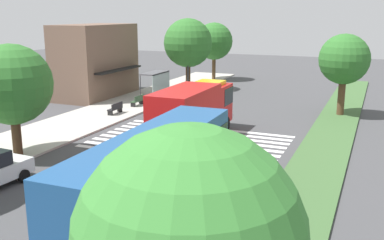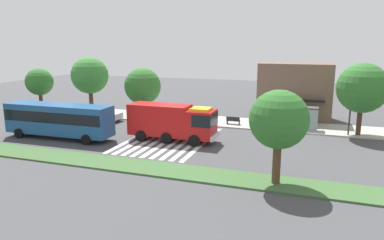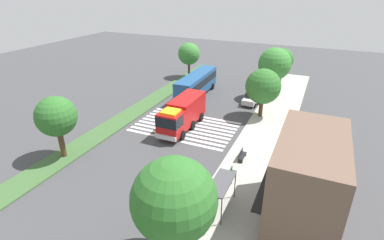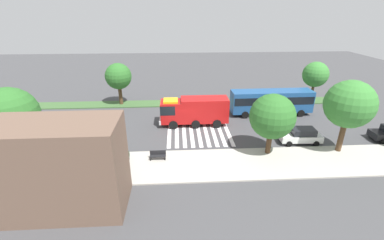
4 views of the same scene
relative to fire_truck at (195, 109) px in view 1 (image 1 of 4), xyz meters
name	(u,v)px [view 1 (image 1 of 4)]	position (x,y,z in m)	size (l,w,h in m)	color
ground_plane	(197,136)	(0.69, 0.14, -2.02)	(120.00, 120.00, 0.00)	#424244
sidewalk	(79,122)	(0.69, 9.78, -1.95)	(60.00, 5.60, 0.14)	#ADA89E
median_strip	(324,150)	(0.69, -8.21, -1.95)	(60.00, 3.00, 0.14)	#3D6033
crosswalk	(189,141)	(-0.59, 0.14, -2.01)	(7.65, 12.32, 0.01)	silver
fire_truck	(195,109)	(0.00, 0.00, 0.00)	(8.84, 2.89, 3.59)	#B71414
transit_bus	(154,169)	(-11.35, -2.94, 0.06)	(11.44, 3.00, 3.49)	navy
bus_stop_shelter	(158,80)	(11.62, 8.62, -0.13)	(3.50, 1.40, 2.46)	#4C4C51
bench_near_shelter	(138,100)	(7.62, 8.59, -1.43)	(1.60, 0.50, 0.90)	#2D472D
bench_west_of_shelter	(116,108)	(4.01, 8.59, -1.43)	(1.60, 0.50, 0.90)	black
street_lamp	(188,60)	(16.45, 7.58, 1.38)	(0.36, 0.36, 5.44)	#2D2D30
storefront_building	(96,61)	(10.46, 14.81, 1.50)	(8.93, 5.26, 7.04)	brown
sidewalk_tree_center	(12,85)	(-7.40, 7.98, 2.21)	(4.53, 4.53, 6.37)	#47301E
sidewalk_tree_east	(188,43)	(17.41, 7.98, 3.00)	(5.09, 5.09, 7.45)	#47301E
sidewalk_tree_far_east	(214,41)	(25.39, 7.98, 2.72)	(4.47, 4.47, 6.85)	#513823
median_tree_west	(344,60)	(10.82, -8.21, 2.53)	(3.96, 3.96, 6.43)	#513823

